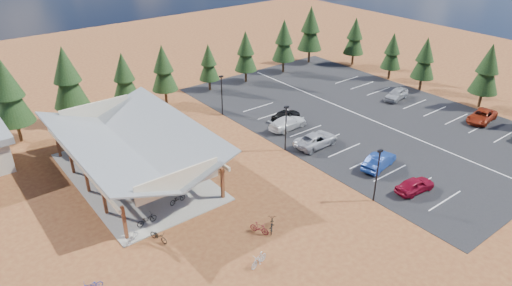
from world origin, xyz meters
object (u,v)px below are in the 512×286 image
at_px(bike_5, 174,172).
at_px(bike_4, 178,199).
at_px(trash_bin_1, 195,161).
at_px(bike_0, 147,219).
at_px(bike_7, 138,136).
at_px(car_3, 288,123).
at_px(bike_15, 209,163).
at_px(car_2, 316,140).
at_px(bike_1, 137,184).
at_px(bike_6, 144,154).
at_px(car_0, 415,185).
at_px(bike_10, 91,286).
at_px(bike_12, 272,225).
at_px(lamp_post_2, 222,92).
at_px(bike_2, 103,179).
at_px(car_1, 379,161).
at_px(bike_8, 159,236).
at_px(bike_16, 218,172).
at_px(lamp_post_0, 377,172).
at_px(lamp_post_1, 286,125).
at_px(trash_bin_0, 205,157).
at_px(car_4, 286,115).
at_px(bike_13, 259,260).
at_px(bike_11, 259,228).
at_px(car_6, 482,116).
at_px(bike_14, 215,149).
at_px(bike_pavilion, 131,141).
at_px(car_8, 396,94).
at_px(bike_9, 132,237).
at_px(bike_3, 83,148).

bearing_deg(bike_5, bike_4, 134.87).
height_order(trash_bin_1, bike_0, bike_0).
bearing_deg(bike_7, car_3, -130.97).
bearing_deg(bike_15, car_2, -172.49).
bearing_deg(bike_1, bike_6, -38.96).
distance_m(bike_0, car_0, 24.09).
distance_m(bike_10, bike_12, 14.17).
xyz_separation_m(bike_5, car_3, (15.86, 1.32, 0.19)).
distance_m(bike_1, bike_15, 7.45).
bearing_deg(trash_bin_1, lamp_post_2, 43.17).
height_order(bike_2, car_0, car_0).
bearing_deg(car_1, bike_4, 58.98).
height_order(bike_8, bike_12, bike_12).
height_order(bike_10, bike_16, bike_16).
distance_m(lamp_post_0, bike_0, 19.97).
relative_size(bike_0, bike_12, 0.97).
bearing_deg(bike_1, car_1, -125.61).
bearing_deg(lamp_post_1, lamp_post_2, 90.00).
height_order(trash_bin_0, bike_4, bike_4).
relative_size(bike_5, bike_7, 0.93).
bearing_deg(car_4, bike_13, 130.77).
xyz_separation_m(bike_5, bike_11, (1.19, -11.82, -0.08)).
height_order(car_1, car_6, car_1).
xyz_separation_m(lamp_post_1, bike_6, (-12.80, 7.71, -2.46)).
bearing_deg(bike_7, bike_15, -176.89).
bearing_deg(bike_14, bike_2, 174.51).
xyz_separation_m(bike_8, bike_14, (11.49, 9.41, -0.05)).
bearing_deg(car_6, bike_12, -96.45).
height_order(bike_pavilion, bike_2, bike_pavilion).
relative_size(bike_6, bike_8, 0.88).
height_order(lamp_post_0, bike_8, lamp_post_0).
distance_m(bike_10, car_8, 46.03).
bearing_deg(lamp_post_0, lamp_post_1, 90.00).
distance_m(bike_2, bike_11, 16.44).
height_order(bike_pavilion, bike_0, bike_pavilion).
xyz_separation_m(bike_pavilion, bike_10, (-8.77, -12.07, -3.42)).
relative_size(trash_bin_0, bike_10, 0.58).
bearing_deg(bike_13, car_8, 97.07).
distance_m(bike_4, bike_12, 8.94).
distance_m(bike_12, car_6, 33.51).
bearing_deg(lamp_post_2, bike_8, -135.86).
bearing_deg(bike_9, car_6, -127.95).
relative_size(lamp_post_0, bike_15, 2.77).
xyz_separation_m(bike_12, bike_15, (1.31, 11.34, 0.08)).
height_order(lamp_post_2, bike_13, lamp_post_2).
bearing_deg(bike_3, car_0, -159.13).
distance_m(bike_7, bike_15, 10.45).
relative_size(lamp_post_1, bike_16, 3.17).
bearing_deg(car_8, bike_7, -116.81).
relative_size(bike_2, bike_7, 1.07).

